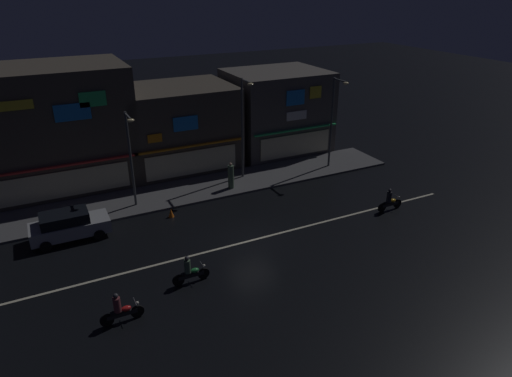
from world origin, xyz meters
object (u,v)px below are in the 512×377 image
pedestrian_on_sidewalk (231,176)px  parked_car_near_kerb (69,225)px  streetlamp_west (131,152)px  motorcycle_following (190,271)px  motorcycle_lead (120,310)px  traffic_cone (171,213)px  streetlamp_mid (243,121)px  motorcycle_opposite_lane (390,201)px  streetlamp_east (334,116)px

pedestrian_on_sidewalk → parked_car_near_kerb: 11.20m
streetlamp_west → motorcycle_following: (0.43, -9.30, -3.24)m
motorcycle_lead → traffic_cone: 9.75m
parked_car_near_kerb → motorcycle_following: parked_car_near_kerb is taller
streetlamp_west → motorcycle_lead: (-3.18, -10.69, -3.24)m
streetlamp_mid → streetlamp_west: bearing=-171.7°
parked_car_near_kerb → motorcycle_opposite_lane: parked_car_near_kerb is taller
streetlamp_mid → motorcycle_opposite_lane: bearing=-54.8°
streetlamp_east → parked_car_near_kerb: 20.09m
streetlamp_mid → motorcycle_following: size_ratio=3.86×
traffic_cone → parked_car_near_kerb: bearing=179.9°
parked_car_near_kerb → streetlamp_west: bearing=27.0°
parked_car_near_kerb → motorcycle_lead: (1.15, -8.49, -0.24)m
motorcycle_lead → motorcycle_following: (3.62, 1.39, 0.00)m
pedestrian_on_sidewalk → motorcycle_lead: size_ratio=1.00×
streetlamp_west → streetlamp_mid: bearing=8.3°
motorcycle_lead → traffic_cone: (4.81, 8.47, -0.36)m
streetlamp_mid → motorcycle_lead: (-11.48, -11.91, -3.82)m
streetlamp_mid → pedestrian_on_sidewalk: size_ratio=3.85×
streetlamp_east → motorcycle_following: (-14.90, -9.46, -3.62)m
motorcycle_following → traffic_cone: 7.19m
streetlamp_east → motorcycle_following: bearing=-147.6°
streetlamp_west → motorcycle_lead: bearing=-106.6°
streetlamp_east → traffic_cone: size_ratio=12.63×
streetlamp_mid → streetlamp_east: size_ratio=1.06×
parked_car_near_kerb → motorcycle_following: bearing=-56.1°
streetlamp_east → pedestrian_on_sidewalk: bearing=-178.2°
streetlamp_west → pedestrian_on_sidewalk: (6.66, -0.11, -2.85)m
streetlamp_east → motorcycle_following: 18.01m
streetlamp_west → pedestrian_on_sidewalk: size_ratio=3.26×
traffic_cone → motorcycle_following: bearing=-99.6°
motorcycle_lead → pedestrian_on_sidewalk: bearing=-140.3°
traffic_cone → streetlamp_mid: bearing=27.2°
motorcycle_lead → motorcycle_following: 3.87m
parked_car_near_kerb → traffic_cone: bearing=-0.1°
streetlamp_east → parked_car_near_kerb: size_ratio=1.62×
streetlamp_mid → motorcycle_lead: size_ratio=3.86×
streetlamp_mid → pedestrian_on_sidewalk: 4.03m
streetlamp_mid → motorcycle_following: streetlamp_mid is taller
parked_car_near_kerb → motorcycle_following: 8.55m
motorcycle_lead → parked_car_near_kerb: bearing=-89.7°
motorcycle_following → streetlamp_mid: bearing=-131.3°
streetlamp_east → motorcycle_opposite_lane: bearing=-96.0°
motorcycle_opposite_lane → motorcycle_following: bearing=0.7°
motorcycle_lead → motorcycle_opposite_lane: bearing=-177.4°
parked_car_near_kerb → motorcycle_lead: parked_car_near_kerb is taller
motorcycle_opposite_lane → streetlamp_east: bearing=-102.2°
pedestrian_on_sidewalk → motorcycle_opposite_lane: bearing=81.8°
motorcycle_lead → streetlamp_west: bearing=-114.0°
traffic_cone → pedestrian_on_sidewalk: bearing=22.7°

